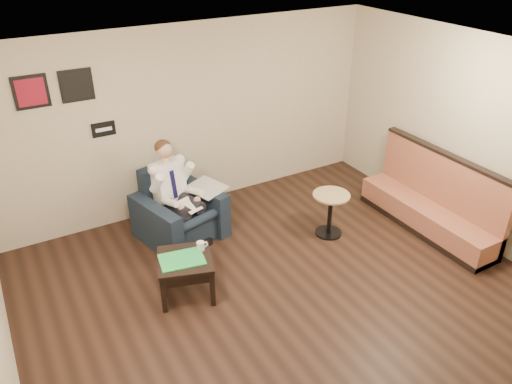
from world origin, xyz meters
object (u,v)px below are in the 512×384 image
smartphone (188,249)px  side_table (186,276)px  seated_man (184,198)px  coffee_mug (201,246)px  armchair (179,206)px  banquette (430,194)px  green_folder (182,259)px  cafe_table (330,214)px

smartphone → side_table: bearing=-97.4°
seated_man → coffee_mug: seated_man is taller
armchair → banquette: (3.19, -1.60, 0.08)m
seated_man → banquette: size_ratio=0.60×
banquette → seated_man: bearing=155.0°
green_folder → coffee_mug: bearing=15.6°
seated_man → cafe_table: (1.84, -0.89, -0.35)m
banquette → cafe_table: bearing=155.9°
coffee_mug → side_table: bearing=-164.4°
side_table → banquette: size_ratio=0.28×
green_folder → side_table: bearing=15.6°
smartphone → banquette: banquette is taller
smartphone → seated_man: bearing=97.7°
seated_man → side_table: 1.24m
side_table → cafe_table: size_ratio=0.97×
side_table → banquette: bearing=-6.3°
side_table → green_folder: green_folder is taller
green_folder → smartphone: (0.15, 0.17, -0.00)m
armchair → side_table: bearing=-124.4°
coffee_mug → cafe_table: (2.06, 0.12, -0.25)m
banquette → cafe_table: size_ratio=3.44×
seated_man → coffee_mug: size_ratio=12.37×
banquette → cafe_table: (-1.32, 0.59, -0.25)m
armchair → smartphone: size_ratio=6.33×
side_table → banquette: (3.61, -0.40, 0.31)m
coffee_mug → banquette: bearing=-7.9°
cafe_table → smartphone: bearing=-179.1°
green_folder → banquette: banquette is taller
cafe_table → armchair: bearing=151.7°
armchair → cafe_table: size_ratio=1.56×
seated_man → cafe_table: seated_man is taller
armchair → cafe_table: 2.14m
coffee_mug → banquette: 3.41m
seated_man → green_folder: bearing=-129.5°
armchair → coffee_mug: armchair is taller
green_folder → banquette: (3.65, -0.39, 0.05)m
armchair → green_folder: (-0.46, -1.21, 0.03)m
cafe_table → side_table: bearing=-175.2°
seated_man → coffee_mug: bearing=-117.1°
smartphone → coffee_mug: bearing=-7.1°
seated_man → smartphone: seated_man is taller
green_folder → smartphone: 0.23m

